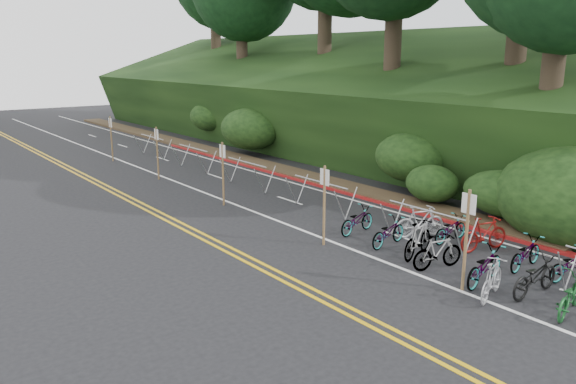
# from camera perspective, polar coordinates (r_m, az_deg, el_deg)

# --- Properties ---
(ground) EXTENTS (120.00, 120.00, 0.00)m
(ground) POSITION_cam_1_polar(r_m,az_deg,el_deg) (13.97, 15.47, -11.00)
(ground) COLOR black
(ground) RESTS_ON ground
(road_markings) EXTENTS (7.47, 80.00, 0.01)m
(road_markings) POSITION_cam_1_polar(r_m,az_deg,el_deg) (21.49, -5.22, -1.81)
(road_markings) COLOR gold
(road_markings) RESTS_ON ground
(red_curb) EXTENTS (0.25, 28.00, 0.10)m
(red_curb) POSITION_cam_1_polar(r_m,az_deg,el_deg) (25.86, 2.05, 0.99)
(red_curb) COLOR maroon
(red_curb) RESTS_ON ground
(embankment) EXTENTS (14.30, 48.14, 9.11)m
(embankment) POSITION_cam_1_polar(r_m,az_deg,el_deg) (35.43, 4.00, 8.52)
(embankment) COLOR black
(embankment) RESTS_ON ground
(bike_racks_rest) EXTENTS (1.14, 23.00, 1.17)m
(bike_racks_rest) POSITION_cam_1_polar(r_m,az_deg,el_deg) (24.92, -4.21, 2.37)
(bike_racks_rest) COLOR #A1A3A5
(bike_racks_rest) RESTS_ON ground
(signpost_near) EXTENTS (0.08, 0.40, 2.59)m
(signpost_near) POSITION_cam_1_polar(r_m,az_deg,el_deg) (14.42, 17.68, -4.07)
(signpost_near) COLOR brown
(signpost_near) RESTS_ON ground
(signposts_rest) EXTENTS (0.08, 18.40, 2.50)m
(signposts_rest) POSITION_cam_1_polar(r_m,az_deg,el_deg) (24.49, -10.23, 3.36)
(signposts_rest) COLOR brown
(signposts_rest) RESTS_ON ground
(bike_front) EXTENTS (0.92, 1.68, 0.97)m
(bike_front) POSITION_cam_1_polar(r_m,az_deg,el_deg) (14.48, 20.00, -8.35)
(bike_front) COLOR #9E9EA3
(bike_front) RESTS_ON ground
(bike_valet) EXTENTS (3.23, 10.09, 1.08)m
(bike_valet) POSITION_cam_1_polar(r_m,az_deg,el_deg) (16.35, 19.75, -5.84)
(bike_valet) COLOR slate
(bike_valet) RESTS_ON ground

